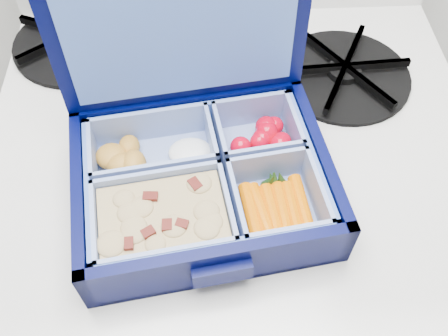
{
  "coord_description": "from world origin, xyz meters",
  "views": [
    {
      "loc": [
        0.57,
        1.32,
        1.3
      ],
      "look_at": [
        0.58,
        1.62,
        0.9
      ],
      "focal_mm": 40.0,
      "sensor_mm": 36.0,
      "label": 1
    }
  ],
  "objects_px": {
    "burner_grate": "(344,70)",
    "fork": "(268,107)",
    "stove": "(230,282)",
    "bento_box": "(203,182)"
  },
  "relations": [
    {
      "from": "burner_grate",
      "to": "fork",
      "type": "relative_size",
      "value": 0.97
    },
    {
      "from": "stove",
      "to": "bento_box",
      "type": "relative_size",
      "value": 3.42
    },
    {
      "from": "burner_grate",
      "to": "stove",
      "type": "bearing_deg",
      "value": -148.69
    },
    {
      "from": "stove",
      "to": "burner_grate",
      "type": "distance_m",
      "value": 0.47
    },
    {
      "from": "stove",
      "to": "fork",
      "type": "xyz_separation_m",
      "value": [
        0.04,
        0.04,
        0.43
      ]
    },
    {
      "from": "fork",
      "to": "bento_box",
      "type": "bearing_deg",
      "value": -99.66
    },
    {
      "from": "stove",
      "to": "bento_box",
      "type": "height_order",
      "value": "bento_box"
    },
    {
      "from": "stove",
      "to": "fork",
      "type": "height_order",
      "value": "fork"
    },
    {
      "from": "bento_box",
      "to": "burner_grate",
      "type": "distance_m",
      "value": 0.25
    },
    {
      "from": "fork",
      "to": "burner_grate",
      "type": "bearing_deg",
      "value": 49.08
    }
  ]
}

